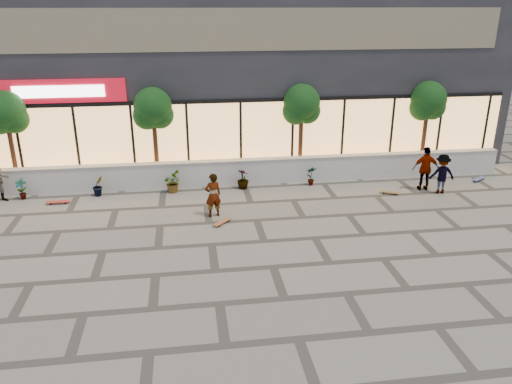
{
  "coord_description": "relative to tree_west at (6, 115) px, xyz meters",
  "views": [
    {
      "loc": [
        -2.23,
        -12.2,
        6.97
      ],
      "look_at": [
        -0.12,
        2.58,
        1.3
      ],
      "focal_mm": 35.0,
      "sensor_mm": 36.0,
      "label": 1
    }
  ],
  "objects": [
    {
      "name": "skateboard_center",
      "position": [
        7.81,
        -4.58,
        -2.9
      ],
      "size": [
        0.7,
        0.73,
        0.1
      ],
      "rotation": [
        0.0,
        0.0,
        0.82
      ],
      "color": "#9F5A34",
      "rests_on": "ground"
    },
    {
      "name": "skater_right_near",
      "position": [
        16.0,
        -2.41,
        -2.11
      ],
      "size": [
        1.08,
        0.56,
        1.76
      ],
      "primitive_type": "imported",
      "rotation": [
        0.0,
        0.0,
        3.01
      ],
      "color": "white",
      "rests_on": "ground"
    },
    {
      "name": "skater_right_far",
      "position": [
        16.47,
        -2.83,
        -2.2
      ],
      "size": [
        1.07,
        0.7,
        1.56
      ],
      "primitive_type": "imported",
      "rotation": [
        0.0,
        0.0,
        3.02
      ],
      "color": "maroon",
      "rests_on": "ground"
    },
    {
      "name": "shrub_d",
      "position": [
        8.9,
        -1.25,
        -2.58
      ],
      "size": [
        0.64,
        0.64,
        0.81
      ],
      "primitive_type": "imported",
      "rotation": [
        0.0,
        0.0,
        2.46
      ],
      "color": "black",
      "rests_on": "ground"
    },
    {
      "name": "skateboard_right_far",
      "position": [
        18.8,
        -1.72,
        -2.9
      ],
      "size": [
        0.8,
        0.61,
        0.1
      ],
      "rotation": [
        0.0,
        0.0,
        0.56
      ],
      "color": "#535499",
      "rests_on": "ground"
    },
    {
      "name": "shrub_e",
      "position": [
        11.7,
        -1.25,
        -2.58
      ],
      "size": [
        0.46,
        0.35,
        0.81
      ],
      "primitive_type": "imported",
      "rotation": [
        0.0,
        0.0,
        3.28
      ],
      "color": "black",
      "rests_on": "ground"
    },
    {
      "name": "ground",
      "position": [
        9.0,
        -7.7,
        -2.99
      ],
      "size": [
        80.0,
        80.0,
        0.0
      ],
      "primitive_type": "plane",
      "color": "gray",
      "rests_on": "ground"
    },
    {
      "name": "skateboard_left",
      "position": [
        1.92,
        -1.93,
        -2.9
      ],
      "size": [
        0.84,
        0.22,
        0.1
      ],
      "rotation": [
        0.0,
        0.0,
        0.0
      ],
      "color": "#B72C22",
      "rests_on": "ground"
    },
    {
      "name": "retail_building",
      "position": [
        9.0,
        4.79,
        1.26
      ],
      "size": [
        24.0,
        9.17,
        8.5
      ],
      "color": "#25262B",
      "rests_on": "ground"
    },
    {
      "name": "skater_center",
      "position": [
        7.56,
        -3.86,
        -2.2
      ],
      "size": [
        0.64,
        0.5,
        1.56
      ],
      "primitive_type": "imported",
      "rotation": [
        0.0,
        0.0,
        3.39
      ],
      "color": "white",
      "rests_on": "ground"
    },
    {
      "name": "shrub_a",
      "position": [
        0.5,
        -1.25,
        -2.58
      ],
      "size": [
        0.43,
        0.29,
        0.81
      ],
      "primitive_type": "imported",
      "color": "black",
      "rests_on": "ground"
    },
    {
      "name": "shrub_b",
      "position": [
        3.3,
        -1.25,
        -2.58
      ],
      "size": [
        0.57,
        0.57,
        0.81
      ],
      "primitive_type": "imported",
      "rotation": [
        0.0,
        0.0,
        0.82
      ],
      "color": "black",
      "rests_on": "ground"
    },
    {
      "name": "tree_mideast",
      "position": [
        11.5,
        0.0,
        0.0
      ],
      "size": [
        1.6,
        1.5,
        3.92
      ],
      "color": "#4F2F1C",
      "rests_on": "ground"
    },
    {
      "name": "skateboard_right_near",
      "position": [
        14.47,
        -2.69,
        -2.91
      ],
      "size": [
        0.72,
        0.48,
        0.09
      ],
      "rotation": [
        0.0,
        0.0,
        -0.47
      ],
      "color": "brown",
      "rests_on": "ground"
    },
    {
      "name": "tree_west",
      "position": [
        0.0,
        0.0,
        0.0
      ],
      "size": [
        1.6,
        1.5,
        3.92
      ],
      "color": "#4F2F1C",
      "rests_on": "ground"
    },
    {
      "name": "tree_east",
      "position": [
        17.0,
        0.0,
        0.0
      ],
      "size": [
        1.6,
        1.5,
        3.92
      ],
      "color": "#4F2F1C",
      "rests_on": "ground"
    },
    {
      "name": "shrub_c",
      "position": [
        6.1,
        -1.25,
        -2.58
      ],
      "size": [
        0.68,
        0.77,
        0.81
      ],
      "primitive_type": "imported",
      "rotation": [
        0.0,
        0.0,
        1.64
      ],
      "color": "black",
      "rests_on": "ground"
    },
    {
      "name": "planter_wall",
      "position": [
        9.0,
        -0.7,
        -2.46
      ],
      "size": [
        22.0,
        0.42,
        1.04
      ],
      "color": "silver",
      "rests_on": "ground"
    },
    {
      "name": "tree_midwest",
      "position": [
        5.5,
        0.0,
        0.0
      ],
      "size": [
        1.6,
        1.5,
        3.92
      ],
      "color": "#4F2F1C",
      "rests_on": "ground"
    }
  ]
}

